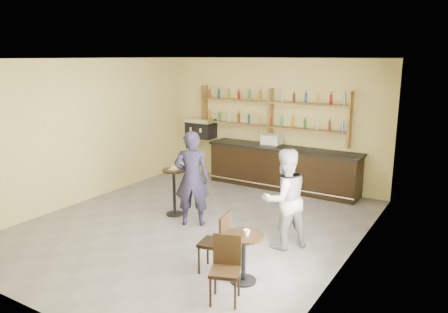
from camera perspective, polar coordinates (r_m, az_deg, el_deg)
The scene contains 23 objects.
floor at distance 8.72m, azimuth -3.92°, elevation -8.90°, with size 7.00×7.00×0.00m, color slate.
ceiling at distance 8.09m, azimuth -4.28°, elevation 12.64°, with size 7.00×7.00×0.00m, color white.
wall_back at distance 11.24m, azimuth 6.36°, elevation 4.51°, with size 7.00×7.00×0.00m, color tan.
wall_front at distance 5.87m, azimuth -24.44°, elevation -4.53°, with size 7.00×7.00×0.00m, color tan.
wall_left at distance 10.27m, azimuth -17.86°, elevation 3.15°, with size 7.00×7.00×0.00m, color tan.
wall_right at distance 6.99m, azimuth 16.36°, elevation -1.18°, with size 7.00×7.00×0.00m, color tan.
window_pane at distance 5.85m, azimuth 13.21°, elevation -2.71°, with size 2.00×2.00×0.00m, color white.
window_frame at distance 5.85m, azimuth 13.15°, elevation -2.71°, with size 0.04×1.70×2.10m, color black, non-canonical shape.
shelf_unit at distance 11.09m, azimuth 6.10°, elevation 5.50°, with size 4.00×0.26×1.40m, color brown, non-canonical shape.
liquor_bottles at distance 11.07m, azimuth 6.12°, elevation 6.37°, with size 3.68×0.10×1.00m, color #8C5919, non-canonical shape.
bar_counter at distance 10.95m, azimuth 7.67°, elevation -1.49°, with size 3.89×0.76×1.05m, color black, non-canonical shape.
espresso_machine at distance 11.96m, azimuth -3.01°, elevation 3.74°, with size 0.75×0.48×0.54m, color black, non-canonical shape.
pastry_case at distance 10.93m, azimuth 6.28°, elevation 2.11°, with size 0.47×0.38×0.28m, color silver, non-canonical shape.
pedestal_table at distance 9.13m, azimuth -6.51°, elevation -4.65°, with size 0.47×0.47×0.98m, color black, non-canonical shape.
napkin at distance 9.00m, azimuth -6.59°, elevation -1.68°, with size 0.17×0.17×0.00m, color white.
donut at distance 8.98m, azimuth -6.59°, elevation -1.53°, with size 0.14×0.14×0.05m, color #B99043.
cup_pedestal at distance 8.98m, azimuth -5.50°, elevation -1.34°, with size 0.14×0.14×0.11m, color white.
man_main at distance 8.46m, azimuth -4.21°, elevation -2.89°, with size 0.68×0.45×1.87m, color black.
cafe_table at distance 6.54m, azimuth 2.55°, elevation -13.14°, with size 0.58×0.58×0.74m, color black, non-canonical shape.
cup_cafe at distance 6.35m, azimuth 2.99°, elevation -9.89°, with size 0.10×0.10×0.09m, color white.
chair_west at distance 6.79m, azimuth -1.37°, elevation -11.15°, with size 0.41×0.41×0.94m, color black, non-canonical shape.
chair_south at distance 6.02m, azimuth 0.12°, elevation -14.72°, with size 0.39×0.39×0.90m, color black, non-canonical shape.
patron_second at distance 7.54m, azimuth 7.89°, elevation -5.49°, with size 0.85×0.66×1.74m, color gray.
Camera 1 is at (4.72, -6.57, 3.25)m, focal length 35.00 mm.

